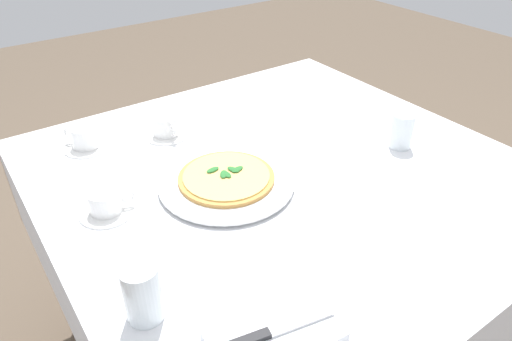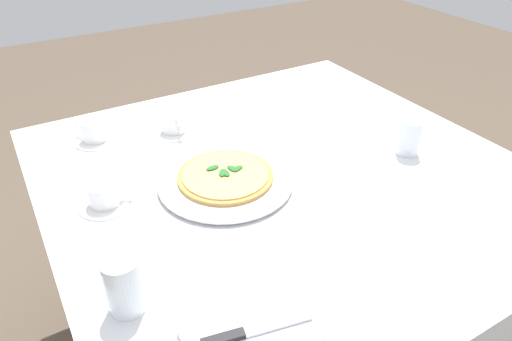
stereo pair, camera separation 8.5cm
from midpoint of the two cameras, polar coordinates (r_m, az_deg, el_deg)
The scene contains 10 objects.
dining_table at distance 1.33m, azimuth 1.38°, elevation -4.35°, with size 1.21×1.21×0.75m.
pizza_plate at distance 1.19m, azimuth -5.63°, elevation -1.39°, with size 0.34×0.34×0.02m.
pizza at distance 1.19m, azimuth -5.66°, elevation -0.83°, with size 0.24×0.24×0.02m.
coffee_cup_far_left at distance 1.43m, azimuth -12.51°, elevation 5.14°, with size 0.13×0.13×0.06m.
coffee_cup_left_edge at distance 1.44m, azimuth -21.62°, elevation 3.62°, with size 0.13×0.13×0.07m.
coffee_cup_back_corner at distance 1.16m, azimuth -19.75°, elevation -3.76°, with size 0.13×0.13×0.06m.
water_glass_near_left at distance 0.88m, azimuth -16.33°, elevation -14.32°, with size 0.07×0.07×0.12m.
water_glass_far_right at distance 1.39m, azimuth 15.55°, elevation 4.48°, with size 0.06×0.06×0.10m.
napkin_folded at distance 0.85m, azimuth -0.73°, elevation -19.52°, with size 0.23×0.15×0.02m.
dinner_knife at distance 0.84m, azimuth -0.55°, elevation -18.88°, with size 0.19×0.06×0.01m.
Camera 1 is at (-0.67, -0.82, 1.44)m, focal length 33.03 mm.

